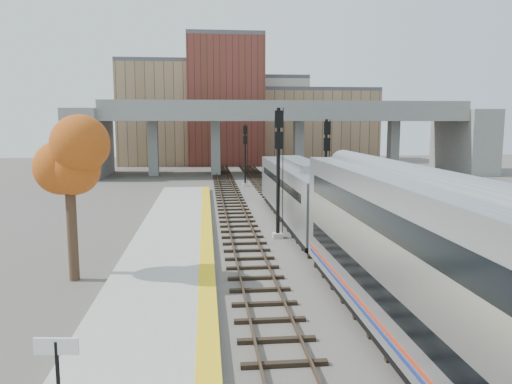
{
  "coord_description": "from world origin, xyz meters",
  "views": [
    {
      "loc": [
        -5.35,
        -20.45,
        6.87
      ],
      "look_at": [
        -2.2,
        10.51,
        2.5
      ],
      "focal_mm": 35.0,
      "sensor_mm": 36.0,
      "label": 1
    }
  ],
  "objects_px": {
    "locomotive": "(300,191)",
    "car_a": "(404,190)",
    "signal_mast_mid": "(326,171)",
    "car_b": "(398,187)",
    "coach": "(487,302)",
    "signal_mast_far": "(245,157)",
    "car_c": "(415,182)",
    "signal_mast_near": "(278,173)",
    "tree": "(68,159)"
  },
  "relations": [
    {
      "from": "locomotive",
      "to": "car_a",
      "type": "height_order",
      "value": "locomotive"
    },
    {
      "from": "signal_mast_mid",
      "to": "car_a",
      "type": "height_order",
      "value": "signal_mast_mid"
    },
    {
      "from": "locomotive",
      "to": "car_b",
      "type": "distance_m",
      "value": 18.31
    },
    {
      "from": "locomotive",
      "to": "car_a",
      "type": "relative_size",
      "value": 5.91
    },
    {
      "from": "car_b",
      "to": "coach",
      "type": "bearing_deg",
      "value": -117.09
    },
    {
      "from": "signal_mast_far",
      "to": "car_c",
      "type": "relative_size",
      "value": 1.56
    },
    {
      "from": "signal_mast_near",
      "to": "car_c",
      "type": "height_order",
      "value": "signal_mast_near"
    },
    {
      "from": "signal_mast_near",
      "to": "tree",
      "type": "bearing_deg",
      "value": -145.14
    },
    {
      "from": "locomotive",
      "to": "signal_mast_mid",
      "type": "height_order",
      "value": "signal_mast_mid"
    },
    {
      "from": "signal_mast_near",
      "to": "signal_mast_mid",
      "type": "relative_size",
      "value": 1.09
    },
    {
      "from": "car_a",
      "to": "car_b",
      "type": "bearing_deg",
      "value": 77.4
    },
    {
      "from": "signal_mast_near",
      "to": "car_b",
      "type": "bearing_deg",
      "value": 50.86
    },
    {
      "from": "locomotive",
      "to": "signal_mast_mid",
      "type": "distance_m",
      "value": 2.55
    },
    {
      "from": "locomotive",
      "to": "car_a",
      "type": "bearing_deg",
      "value": 43.12
    },
    {
      "from": "tree",
      "to": "car_a",
      "type": "xyz_separation_m",
      "value": [
        24.05,
        22.28,
        -4.72
      ]
    },
    {
      "from": "coach",
      "to": "car_b",
      "type": "relative_size",
      "value": 7.35
    },
    {
      "from": "locomotive",
      "to": "signal_mast_mid",
      "type": "bearing_deg",
      "value": 26.61
    },
    {
      "from": "car_a",
      "to": "tree",
      "type": "bearing_deg",
      "value": -141.71
    },
    {
      "from": "signal_mast_far",
      "to": "car_a",
      "type": "bearing_deg",
      "value": -32.78
    },
    {
      "from": "signal_mast_mid",
      "to": "tree",
      "type": "distance_m",
      "value": 18.7
    },
    {
      "from": "signal_mast_far",
      "to": "tree",
      "type": "distance_m",
      "value": 32.94
    },
    {
      "from": "signal_mast_near",
      "to": "car_a",
      "type": "relative_size",
      "value": 2.39
    },
    {
      "from": "signal_mast_far",
      "to": "car_b",
      "type": "distance_m",
      "value": 16.04
    },
    {
      "from": "tree",
      "to": "car_c",
      "type": "height_order",
      "value": "tree"
    },
    {
      "from": "locomotive",
      "to": "car_c",
      "type": "xyz_separation_m",
      "value": [
        15.36,
        16.51,
        -1.63
      ]
    },
    {
      "from": "car_b",
      "to": "signal_mast_mid",
      "type": "bearing_deg",
      "value": -137.7
    },
    {
      "from": "signal_mast_near",
      "to": "car_a",
      "type": "bearing_deg",
      "value": 47.49
    },
    {
      "from": "locomotive",
      "to": "signal_mast_mid",
      "type": "xyz_separation_m",
      "value": [
        2.0,
        1.0,
        1.23
      ]
    },
    {
      "from": "car_b",
      "to": "locomotive",
      "type": "bearing_deg",
      "value": -140.56
    },
    {
      "from": "tree",
      "to": "car_a",
      "type": "bearing_deg",
      "value": 42.81
    },
    {
      "from": "coach",
      "to": "car_b",
      "type": "distance_m",
      "value": 38.2
    },
    {
      "from": "car_b",
      "to": "car_c",
      "type": "height_order",
      "value": "car_c"
    },
    {
      "from": "signal_mast_near",
      "to": "tree",
      "type": "xyz_separation_m",
      "value": [
        -10.03,
        -6.99,
        1.38
      ]
    },
    {
      "from": "signal_mast_far",
      "to": "tree",
      "type": "relative_size",
      "value": 0.92
    },
    {
      "from": "coach",
      "to": "locomotive",
      "type": "bearing_deg",
      "value": 90.0
    },
    {
      "from": "signal_mast_far",
      "to": "tree",
      "type": "bearing_deg",
      "value": -107.76
    },
    {
      "from": "locomotive",
      "to": "car_c",
      "type": "bearing_deg",
      "value": 47.08
    },
    {
      "from": "coach",
      "to": "signal_mast_near",
      "type": "bearing_deg",
      "value": 96.48
    },
    {
      "from": "signal_mast_near",
      "to": "car_c",
      "type": "distance_m",
      "value": 27.23
    },
    {
      "from": "tree",
      "to": "car_b",
      "type": "height_order",
      "value": "tree"
    },
    {
      "from": "locomotive",
      "to": "car_a",
      "type": "xyz_separation_m",
      "value": [
        11.92,
        11.16,
        -1.69
      ]
    },
    {
      "from": "signal_mast_near",
      "to": "car_c",
      "type": "bearing_deg",
      "value": 49.78
    },
    {
      "from": "signal_mast_near",
      "to": "car_c",
      "type": "xyz_separation_m",
      "value": [
        17.46,
        20.64,
        -3.28
      ]
    },
    {
      "from": "car_b",
      "to": "tree",
      "type": "bearing_deg",
      "value": -143.07
    },
    {
      "from": "coach",
      "to": "car_a",
      "type": "height_order",
      "value": "coach"
    },
    {
      "from": "locomotive",
      "to": "car_c",
      "type": "distance_m",
      "value": 22.61
    },
    {
      "from": "signal_mast_far",
      "to": "car_c",
      "type": "bearing_deg",
      "value": -11.89
    },
    {
      "from": "coach",
      "to": "tree",
      "type": "bearing_deg",
      "value": 136.55
    },
    {
      "from": "car_b",
      "to": "car_c",
      "type": "relative_size",
      "value": 0.81
    },
    {
      "from": "tree",
      "to": "car_b",
      "type": "relative_size",
      "value": 2.1
    }
  ]
}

